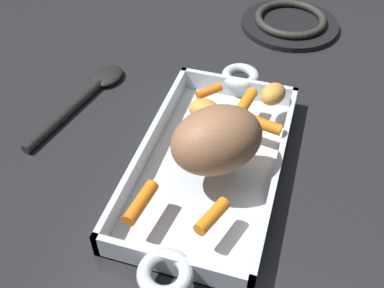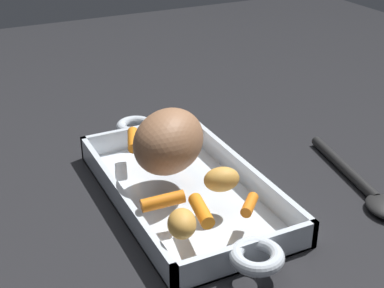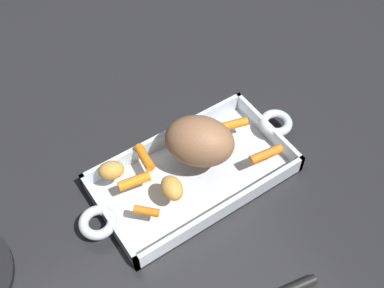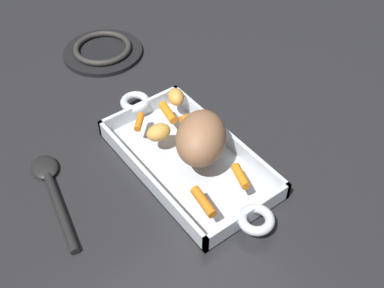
{
  "view_description": "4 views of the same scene",
  "coord_description": "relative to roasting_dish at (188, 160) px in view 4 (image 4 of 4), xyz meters",
  "views": [
    {
      "loc": [
        -0.45,
        -0.11,
        0.51
      ],
      "look_at": [
        -0.01,
        0.02,
        0.06
      ],
      "focal_mm": 42.56,
      "sensor_mm": 36.0,
      "label": 1
    },
    {
      "loc": [
        0.64,
        -0.3,
        0.45
      ],
      "look_at": [
        -0.02,
        0.02,
        0.07
      ],
      "focal_mm": 51.95,
      "sensor_mm": 36.0,
      "label": 2
    },
    {
      "loc": [
        0.3,
        0.44,
        0.8
      ],
      "look_at": [
        -0.01,
        -0.02,
        0.08
      ],
      "focal_mm": 46.4,
      "sensor_mm": 36.0,
      "label": 3
    },
    {
      "loc": [
        -0.53,
        0.39,
        0.72
      ],
      "look_at": [
        -0.01,
        -0.0,
        0.06
      ],
      "focal_mm": 44.21,
      "sensor_mm": 36.0,
      "label": 4
    }
  ],
  "objects": [
    {
      "name": "ground_plane",
      "position": [
        0.0,
        0.0,
        -0.01
      ],
      "size": [
        2.18,
        2.18,
        0.0
      ],
      "primitive_type": "plane",
      "color": "#232326"
    },
    {
      "name": "stove_burner_rear",
      "position": [
        0.45,
        -0.06,
        -0.0
      ],
      "size": [
        0.21,
        0.21,
        0.03
      ],
      "color": "black",
      "rests_on": "ground_plane"
    },
    {
      "name": "potato_halved",
      "position": [
        0.06,
        0.03,
        0.04
      ],
      "size": [
        0.04,
        0.06,
        0.03
      ],
      "primitive_type": "ellipsoid",
      "rotation": [
        0.0,
        0.0,
        4.57
      ],
      "color": "gold",
      "rests_on": "roasting_dish"
    },
    {
      "name": "baby_carrot_northeast",
      "position": [
        0.07,
        -0.06,
        0.04
      ],
      "size": [
        0.03,
        0.06,
        0.02
      ],
      "primitive_type": "cylinder",
      "rotation": [
        1.64,
        0.0,
        6.15
      ],
      "color": "orange",
      "rests_on": "roasting_dish"
    },
    {
      "name": "baby_carrot_center_right",
      "position": [
        0.12,
        0.04,
        0.03
      ],
      "size": [
        0.04,
        0.04,
        0.02
      ],
      "primitive_type": "cylinder",
      "rotation": [
        1.53,
        0.0,
        0.8
      ],
      "color": "orange",
      "rests_on": "roasting_dish"
    },
    {
      "name": "potato_golden_small",
      "position": [
        0.14,
        -0.07,
        0.04
      ],
      "size": [
        0.06,
        0.05,
        0.03
      ],
      "primitive_type": "ellipsoid",
      "rotation": [
        0.0,
        0.0,
        5.86
      ],
      "color": "gold",
      "rests_on": "roasting_dish"
    },
    {
      "name": "serving_spoon",
      "position": [
        0.11,
        0.25,
        -0.01
      ],
      "size": [
        0.26,
        0.08,
        0.02
      ],
      "rotation": [
        0.0,
        0.0,
        6.09
      ],
      "color": "black",
      "rests_on": "ground_plane"
    },
    {
      "name": "roasting_dish",
      "position": [
        0.0,
        0.0,
        0.0
      ],
      "size": [
        0.47,
        0.21,
        0.04
      ],
      "color": "silver",
      "rests_on": "ground_plane"
    },
    {
      "name": "baby_carrot_long",
      "position": [
        -0.12,
        0.06,
        0.04
      ],
      "size": [
        0.07,
        0.03,
        0.02
      ],
      "primitive_type": "cylinder",
      "rotation": [
        1.57,
        0.0,
        4.58
      ],
      "color": "orange",
      "rests_on": "roasting_dish"
    },
    {
      "name": "baby_carrot_northwest",
      "position": [
        0.11,
        -0.03,
        0.04
      ],
      "size": [
        0.06,
        0.03,
        0.02
      ],
      "primitive_type": "cylinder",
      "rotation": [
        1.57,
        0.0,
        4.54
      ],
      "color": "orange",
      "rests_on": "roasting_dish"
    },
    {
      "name": "pork_roast",
      "position": [
        -0.02,
        -0.01,
        0.07
      ],
      "size": [
        0.16,
        0.16,
        0.09
      ],
      "primitive_type": "ellipsoid",
      "rotation": [
        0.0,
        0.0,
        5.44
      ],
      "color": "#956647",
      "rests_on": "roasting_dish"
    },
    {
      "name": "baby_carrot_southeast",
      "position": [
        -0.12,
        -0.03,
        0.04
      ],
      "size": [
        0.06,
        0.04,
        0.02
      ],
      "primitive_type": "cylinder",
      "rotation": [
        1.51,
        0.0,
        4.37
      ],
      "color": "orange",
      "rests_on": "roasting_dish"
    }
  ]
}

